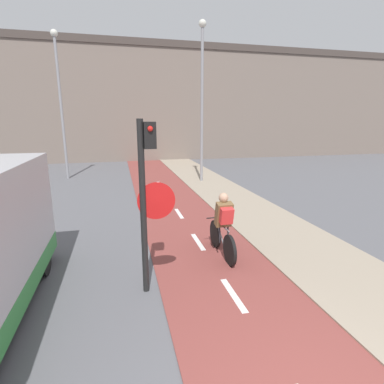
# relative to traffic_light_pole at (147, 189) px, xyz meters

# --- Properties ---
(building_row_background) EXTENTS (60.00, 5.20, 8.88)m
(building_row_background) POSITION_rel_traffic_light_pole_xyz_m (1.43, 21.11, 2.52)
(building_row_background) COLOR slate
(building_row_background) RESTS_ON ground_plane
(traffic_light_pole) EXTENTS (0.67, 0.25, 3.12)m
(traffic_light_pole) POSITION_rel_traffic_light_pole_xyz_m (0.00, 0.00, 0.00)
(traffic_light_pole) COLOR black
(traffic_light_pole) RESTS_ON ground_plane
(street_lamp_far) EXTENTS (0.36, 0.36, 7.46)m
(street_lamp_far) POSITION_rel_traffic_light_pole_xyz_m (-3.22, 12.22, 2.57)
(street_lamp_far) COLOR gray
(street_lamp_far) RESTS_ON ground_plane
(street_lamp_sidewalk) EXTENTS (0.36, 0.36, 7.64)m
(street_lamp_sidewalk) POSITION_rel_traffic_light_pole_xyz_m (3.65, 9.64, 2.67)
(street_lamp_sidewalk) COLOR gray
(street_lamp_sidewalk) RESTS_ON ground_plane
(cyclist_near) EXTENTS (0.46, 1.69, 1.52)m
(cyclist_near) POSITION_rel_traffic_light_pole_xyz_m (1.78, 1.05, -1.21)
(cyclist_near) COLOR black
(cyclist_near) RESTS_ON ground_plane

